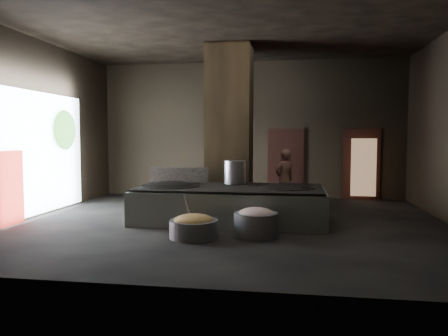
% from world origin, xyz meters
% --- Properties ---
extents(floor, '(10.00, 9.00, 0.10)m').
position_xyz_m(floor, '(0.00, 0.00, -0.05)').
color(floor, black).
rests_on(floor, ground).
extents(ceiling, '(10.00, 9.00, 0.10)m').
position_xyz_m(ceiling, '(0.00, 0.00, 4.55)').
color(ceiling, black).
rests_on(ceiling, back_wall).
extents(back_wall, '(10.00, 0.10, 4.50)m').
position_xyz_m(back_wall, '(0.00, 4.55, 2.25)').
color(back_wall, black).
rests_on(back_wall, ground).
extents(front_wall, '(10.00, 0.10, 4.50)m').
position_xyz_m(front_wall, '(0.00, -4.55, 2.25)').
color(front_wall, black).
rests_on(front_wall, ground).
extents(left_wall, '(0.10, 9.00, 4.50)m').
position_xyz_m(left_wall, '(-5.05, 0.00, 2.25)').
color(left_wall, black).
rests_on(left_wall, ground).
extents(pillar, '(1.20, 1.20, 4.50)m').
position_xyz_m(pillar, '(-0.30, 1.90, 2.25)').
color(pillar, black).
rests_on(pillar, ground).
extents(hearth_platform, '(4.47, 2.19, 0.77)m').
position_xyz_m(hearth_platform, '(-0.04, 0.17, 0.39)').
color(hearth_platform, beige).
rests_on(hearth_platform, ground).
extents(platform_cap, '(4.35, 2.09, 0.03)m').
position_xyz_m(platform_cap, '(-0.04, 0.17, 0.82)').
color(platform_cap, black).
rests_on(platform_cap, hearth_platform).
extents(wok_left, '(1.40, 1.40, 0.39)m').
position_xyz_m(wok_left, '(-1.49, 0.12, 0.75)').
color(wok_left, black).
rests_on(wok_left, hearth_platform).
extents(wok_left_rim, '(1.43, 1.43, 0.05)m').
position_xyz_m(wok_left_rim, '(-1.49, 0.12, 0.82)').
color(wok_left_rim, black).
rests_on(wok_left_rim, hearth_platform).
extents(wok_right, '(1.30, 1.30, 0.37)m').
position_xyz_m(wok_right, '(1.31, 0.22, 0.75)').
color(wok_right, black).
rests_on(wok_right, hearth_platform).
extents(wok_right_rim, '(1.33, 1.33, 0.05)m').
position_xyz_m(wok_right_rim, '(1.31, 0.22, 0.82)').
color(wok_right_rim, black).
rests_on(wok_right_rim, hearth_platform).
extents(stock_pot, '(0.54, 0.54, 0.58)m').
position_xyz_m(stock_pot, '(0.01, 0.72, 1.13)').
color(stock_pot, '#999AA0').
rests_on(stock_pot, hearth_platform).
extents(splash_guard, '(1.55, 0.08, 0.39)m').
position_xyz_m(splash_guard, '(-1.49, 0.92, 1.03)').
color(splash_guard, black).
rests_on(splash_guard, hearth_platform).
extents(cook, '(0.72, 0.68, 1.67)m').
position_xyz_m(cook, '(1.21, 2.12, 0.84)').
color(cook, brown).
rests_on(cook, ground).
extents(veg_basin, '(1.10, 1.10, 0.36)m').
position_xyz_m(veg_basin, '(-0.51, -1.64, 0.18)').
color(veg_basin, slate).
rests_on(veg_basin, ground).
extents(veg_fill, '(0.80, 0.80, 0.25)m').
position_xyz_m(veg_fill, '(-0.51, -1.64, 0.35)').
color(veg_fill, '#919849').
rests_on(veg_fill, veg_basin).
extents(ladle, '(0.14, 0.38, 0.69)m').
position_xyz_m(ladle, '(-0.66, -1.49, 0.55)').
color(ladle, '#999AA0').
rests_on(ladle, veg_basin).
extents(meat_basin, '(1.04, 1.04, 0.49)m').
position_xyz_m(meat_basin, '(0.71, -1.34, 0.24)').
color(meat_basin, slate).
rests_on(meat_basin, ground).
extents(meat_fill, '(0.74, 0.74, 0.28)m').
position_xyz_m(meat_fill, '(0.71, -1.34, 0.45)').
color(meat_fill, tan).
rests_on(meat_fill, meat_basin).
extents(doorway_near, '(1.18, 0.08, 2.38)m').
position_xyz_m(doorway_near, '(1.20, 4.45, 1.10)').
color(doorway_near, black).
rests_on(doorway_near, ground).
extents(doorway_near_glow, '(0.75, 0.04, 1.77)m').
position_xyz_m(doorway_near_glow, '(1.28, 4.49, 1.05)').
color(doorway_near_glow, '#8C6647').
rests_on(doorway_near_glow, ground).
extents(doorway_far, '(1.18, 0.08, 2.38)m').
position_xyz_m(doorway_far, '(3.60, 4.45, 1.10)').
color(doorway_far, black).
rests_on(doorway_far, ground).
extents(doorway_far_glow, '(0.77, 0.04, 1.82)m').
position_xyz_m(doorway_far_glow, '(3.64, 4.18, 1.05)').
color(doorway_far_glow, '#8C6647').
rests_on(doorway_far_glow, ground).
extents(left_opening, '(0.04, 4.20, 3.10)m').
position_xyz_m(left_opening, '(-4.95, 0.20, 1.60)').
color(left_opening, white).
rests_on(left_opening, ground).
extents(pavilion_sliver, '(0.05, 0.90, 1.70)m').
position_xyz_m(pavilion_sliver, '(-4.88, -1.10, 0.85)').
color(pavilion_sliver, maroon).
rests_on(pavilion_sliver, ground).
extents(tree_silhouette, '(0.28, 1.10, 1.10)m').
position_xyz_m(tree_silhouette, '(-4.85, 1.30, 2.20)').
color(tree_silhouette, '#194714').
rests_on(tree_silhouette, left_opening).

